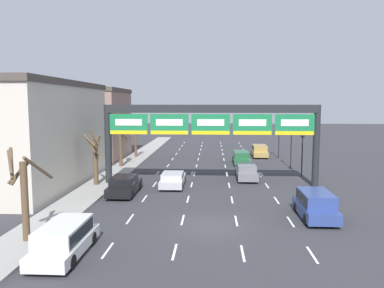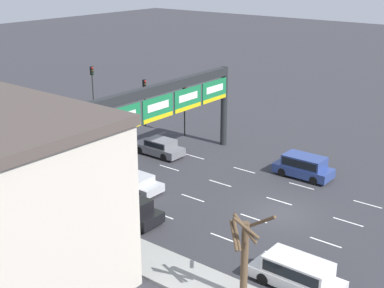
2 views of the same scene
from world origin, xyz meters
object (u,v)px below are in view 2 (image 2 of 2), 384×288
at_px(suv_gold, 73,109).
at_px(car_silver, 133,181).
at_px(suv_white, 297,272).
at_px(traffic_light_far_end, 145,93).
at_px(tree_bare_closest, 245,252).
at_px(tree_bare_third, 59,188).
at_px(car_black, 128,208).
at_px(traffic_light_near_gantry, 185,100).
at_px(suv_blue, 304,165).
at_px(traffic_light_mid_block, 92,80).
at_px(sign_gantry, 155,106).
at_px(car_grey, 159,147).
at_px(suv_green, 89,126).

xyz_separation_m(suv_gold, car_silver, (-9.67, -18.19, -0.24)).
height_order(suv_white, traffic_light_far_end, traffic_light_far_end).
bearing_deg(tree_bare_closest, suv_white, -29.54).
relative_size(suv_white, tree_bare_third, 1.01).
relative_size(car_black, traffic_light_near_gantry, 1.01).
relative_size(suv_blue, traffic_light_mid_block, 0.87).
distance_m(suv_blue, tree_bare_closest, 16.89).
relative_size(traffic_light_mid_block, tree_bare_closest, 1.05).
height_order(traffic_light_mid_block, traffic_light_far_end, traffic_light_mid_block).
bearing_deg(suv_white, tree_bare_closest, 150.46).
bearing_deg(car_black, tree_bare_third, 139.21).
height_order(suv_gold, traffic_light_near_gantry, traffic_light_near_gantry).
height_order(car_silver, traffic_light_far_end, traffic_light_far_end).
relative_size(sign_gantry, car_grey, 4.12).
xyz_separation_m(car_black, traffic_light_mid_block, (15.65, 20.68, 2.81)).
height_order(suv_gold, traffic_light_mid_block, traffic_light_mid_block).
xyz_separation_m(sign_gantry, car_black, (-6.77, -3.65, -4.67)).
distance_m(suv_white, tree_bare_closest, 3.55).
xyz_separation_m(sign_gantry, traffic_light_far_end, (8.91, 9.47, -2.12)).
height_order(traffic_light_near_gantry, traffic_light_far_end, traffic_light_near_gantry).
bearing_deg(suv_green, traffic_light_far_end, -23.51).
xyz_separation_m(car_black, tree_bare_third, (-3.17, 2.73, 1.78)).
relative_size(sign_gantry, suv_gold, 4.54).
xyz_separation_m(traffic_light_near_gantry, traffic_light_mid_block, (-0.06, 12.60, 0.21)).
distance_m(sign_gantry, car_silver, 5.82).
distance_m(traffic_light_near_gantry, tree_bare_closest, 26.11).
height_order(car_grey, traffic_light_far_end, traffic_light_far_end).
distance_m(traffic_light_mid_block, tree_bare_closest, 36.15).
bearing_deg(traffic_light_far_end, car_grey, -129.31).
relative_size(car_grey, tree_bare_closest, 0.94).
relative_size(traffic_light_near_gantry, tree_bare_third, 1.00).
bearing_deg(traffic_light_mid_block, tree_bare_closest, -120.43).
bearing_deg(traffic_light_near_gantry, suv_green, 126.12).
xyz_separation_m(sign_gantry, car_grey, (3.38, 2.72, -4.69)).
xyz_separation_m(suv_gold, tree_bare_third, (-16.38, -18.48, 1.67)).
height_order(car_silver, suv_white, suv_white).
distance_m(suv_green, traffic_light_far_end, 6.36).
xyz_separation_m(car_grey, suv_gold, (3.05, 14.84, 0.14)).
bearing_deg(tree_bare_closest, traffic_light_mid_block, 59.57).
bearing_deg(car_silver, suv_gold, 62.00).
height_order(suv_green, traffic_light_far_end, traffic_light_far_end).
distance_m(car_black, tree_bare_third, 4.55).
distance_m(traffic_light_mid_block, tree_bare_third, 26.02).
distance_m(car_grey, tree_bare_closest, 21.26).
distance_m(sign_gantry, suv_white, 17.64).
relative_size(car_silver, traffic_light_far_end, 0.99).
distance_m(suv_green, tree_bare_closest, 29.06).
bearing_deg(suv_green, suv_white, -110.63).
bearing_deg(suv_green, traffic_light_near_gantry, -53.88).
bearing_deg(car_black, traffic_light_near_gantry, 27.21).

